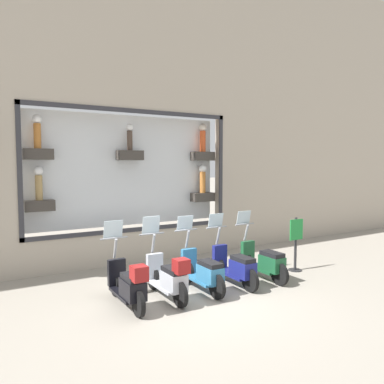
{
  "coord_description": "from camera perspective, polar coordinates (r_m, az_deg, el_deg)",
  "views": [
    {
      "loc": [
        -6.57,
        3.99,
        2.84
      ],
      "look_at": [
        1.78,
        -0.95,
        2.12
      ],
      "focal_mm": 35.0,
      "sensor_mm": 36.0,
      "label": 1
    }
  ],
  "objects": [
    {
      "name": "scooter_black_4",
      "position": [
        7.69,
        -9.63,
        -13.74
      ],
      "size": [
        1.8,
        0.6,
        1.64
      ],
      "color": "black",
      "rests_on": "ground_plane"
    },
    {
      "name": "scooter_silver_3",
      "position": [
        8.04,
        -3.56,
        -12.84
      ],
      "size": [
        1.81,
        0.6,
        1.67
      ],
      "color": "black",
      "rests_on": "ground_plane"
    },
    {
      "name": "scooter_green_0",
      "position": [
        9.56,
        10.93,
        -10.39
      ],
      "size": [
        1.81,
        0.61,
        1.62
      ],
      "color": "black",
      "rests_on": "ground_plane"
    },
    {
      "name": "ground_plane",
      "position": [
        8.19,
        0.68,
        -16.05
      ],
      "size": [
        120.0,
        120.0,
        0.0
      ],
      "primitive_type": "plane",
      "color": "gray"
    },
    {
      "name": "shop_sign_post",
      "position": [
        10.43,
        15.53,
        -7.43
      ],
      "size": [
        0.36,
        0.45,
        1.44
      ],
      "color": "#232326",
      "rests_on": "ground_plane"
    },
    {
      "name": "scooter_teal_2",
      "position": [
        8.52,
        1.71,
        -12.11
      ],
      "size": [
        1.81,
        0.6,
        1.61
      ],
      "color": "black",
      "rests_on": "ground_plane"
    },
    {
      "name": "building_facade",
      "position": [
        11.13,
        -9.32,
        15.32
      ],
      "size": [
        1.23,
        36.0,
        9.74
      ],
      "color": "#ADA08E",
      "rests_on": "ground_plane"
    },
    {
      "name": "scooter_navy_1",
      "position": [
        9.01,
        6.6,
        -11.26
      ],
      "size": [
        1.8,
        0.6,
        1.61
      ],
      "color": "black",
      "rests_on": "ground_plane"
    }
  ]
}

